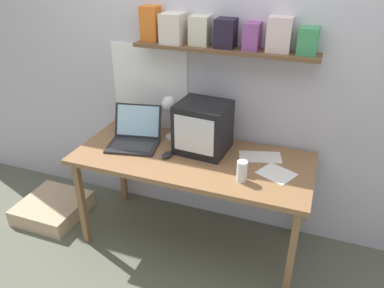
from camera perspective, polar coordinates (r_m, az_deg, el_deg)
The scene contains 11 objects.
ground_plane at distance 3.07m, azimuth 0.00°, elevation -14.23°, with size 12.00×12.00×0.00m, color #5E6151.
back_wall at distance 2.77m, azimuth 3.02°, elevation 12.07°, with size 5.60×0.24×2.60m.
corner_desk at distance 2.66m, azimuth 0.00°, elevation -3.11°, with size 1.66×0.72×0.76m.
crt_monitor at distance 2.63m, azimuth 1.69°, elevation 2.54°, with size 0.37×0.34×0.36m.
laptop at distance 2.81m, azimuth -8.68°, elevation 1.40°, with size 0.42×0.41×0.26m.
desk_lamp at distance 2.74m, azimuth -3.39°, elevation 5.38°, with size 0.11×0.17×0.36m.
juice_glass at distance 2.35m, azimuth 7.59°, elevation -4.29°, with size 0.07×0.07×0.14m.
computer_mouse at distance 2.62m, azimuth -3.81°, elevation -1.64°, with size 0.08×0.11×0.03m.
open_notebook at distance 2.66m, azimuth 10.34°, elevation -1.93°, with size 0.32×0.23×0.00m.
loose_paper_near_laptop at distance 2.49m, azimuth 12.75°, elevation -4.42°, with size 0.27×0.26×0.00m.
floor_cushion at distance 3.48m, azimuth -20.42°, elevation -9.11°, with size 0.51×0.51×0.14m.
Camera 1 is at (0.79, -2.13, 2.07)m, focal length 35.00 mm.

